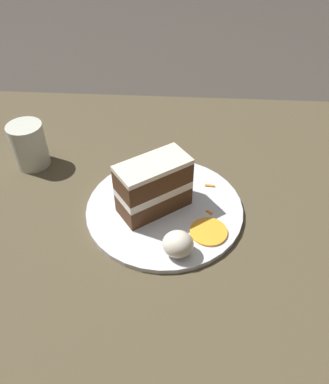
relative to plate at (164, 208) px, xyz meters
name	(u,v)px	position (x,y,z in m)	size (l,w,h in m)	color
ground_plane	(145,227)	(-0.04, -0.01, -0.04)	(6.00, 6.00, 0.00)	#38332D
dining_table	(145,220)	(-0.04, -0.01, -0.02)	(0.93, 0.92, 0.04)	#4C422D
plate	(164,208)	(0.00, 0.00, 0.00)	(0.29, 0.29, 0.01)	silver
cake_slice	(154,186)	(-0.02, 0.00, 0.06)	(0.14, 0.13, 0.10)	#4C2D19
cream_dollop	(178,244)	(0.03, -0.11, 0.03)	(0.05, 0.05, 0.05)	silver
orange_garnish	(209,232)	(0.08, -0.06, 0.01)	(0.07, 0.07, 0.00)	orange
carrot_shreds_scatter	(183,182)	(0.03, 0.07, 0.01)	(0.11, 0.13, 0.00)	orange
drinking_glass	(30,148)	(-0.29, 0.13, 0.04)	(0.07, 0.07, 0.10)	beige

